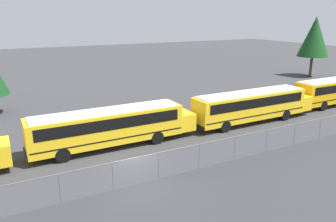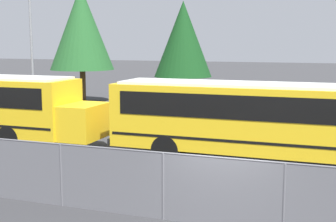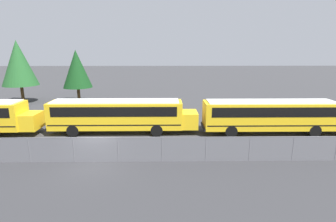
{
  "view_description": "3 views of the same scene",
  "coord_description": "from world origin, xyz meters",
  "views": [
    {
      "loc": [
        -6.97,
        -17.26,
        10.19
      ],
      "look_at": [
        5.61,
        6.38,
        2.38
      ],
      "focal_mm": 35.0,
      "sensor_mm": 36.0,
      "label": 1
    },
    {
      "loc": [
        2.56,
        -11.07,
        4.64
      ],
      "look_at": [
        -3.72,
        6.42,
        1.9
      ],
      "focal_mm": 50.0,
      "sensor_mm": 36.0,
      "label": 2
    },
    {
      "loc": [
        4.81,
        -17.23,
        7.88
      ],
      "look_at": [
        5.16,
        7.26,
        1.93
      ],
      "focal_mm": 28.0,
      "sensor_mm": 36.0,
      "label": 3
    }
  ],
  "objects": [
    {
      "name": "fence",
      "position": [
        0.0,
        -0.0,
        0.93
      ],
      "size": [
        83.47,
        0.07,
        1.83
      ],
      "color": "#9EA0A5",
      "rests_on": "ground_plane"
    },
    {
      "name": "tree_2",
      "position": [
        -7.89,
        21.24,
        4.85
      ],
      "size": [
        4.16,
        4.16,
        7.57
      ],
      "color": "#51381E",
      "rests_on": "ground_plane"
    },
    {
      "name": "ground_plane",
      "position": [
        0.0,
        0.0,
        0.0
      ],
      "size": [
        200.0,
        200.0,
        0.0
      ],
      "primitive_type": "plane",
      "color": "#38383A"
    },
    {
      "name": "school_bus_3",
      "position": [
        14.89,
        6.15,
        1.88
      ],
      "size": [
        13.79,
        2.47,
        3.12
      ],
      "color": "yellow",
      "rests_on": "ground_plane"
    },
    {
      "name": "tree_1",
      "position": [
        -15.95,
        20.86,
        5.72
      ],
      "size": [
        4.9,
        4.9,
        8.91
      ],
      "color": "#51381E",
      "rests_on": "ground_plane"
    },
    {
      "name": "road_strip",
      "position": [
        0.0,
        -6.0,
        0.0
      ],
      "size": [
        117.4,
        12.0,
        0.01
      ],
      "color": "#333335",
      "rests_on": "ground_plane"
    },
    {
      "name": "school_bus_2",
      "position": [
        0.61,
        6.53,
        1.88
      ],
      "size": [
        13.79,
        2.47,
        3.12
      ],
      "color": "yellow",
      "rests_on": "ground_plane"
    }
  ]
}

